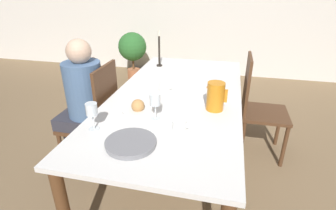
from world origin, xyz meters
The scene contains 14 objects.
ground_plane centered at (0.00, 0.00, 0.00)m, with size 20.00×20.00×0.00m, color #7F6647.
dining_table centered at (0.00, 0.00, 0.67)m, with size 1.00×2.09×0.75m.
chair_person_side centered at (-0.68, -0.11, 0.51)m, with size 0.42×0.42×0.98m.
chair_opposite centered at (0.68, 0.46, 0.51)m, with size 0.42×0.42×0.98m.
person_seated centered at (-0.77, -0.13, 0.70)m, with size 0.39×0.41×1.18m.
red_pitcher centered at (0.31, -0.21, 0.86)m, with size 0.15×0.12×0.20m.
wine_glass_water centered at (-0.38, -0.65, 0.88)m, with size 0.07×0.07×0.17m.
wine_glass_juice centered at (-0.06, -0.44, 0.88)m, with size 0.07×0.07×0.18m.
teacup_near_person centered at (0.12, -0.54, 0.78)m, with size 0.15×0.15×0.06m.
teacup_across centered at (-0.12, 0.05, 0.78)m, with size 0.15×0.15×0.06m.
serving_tray centered at (-0.10, -0.76, 0.77)m, with size 0.28×0.28×0.03m.
bread_plate centered at (-0.20, -0.36, 0.78)m, with size 0.22×0.22×0.09m.
candlestick_tall centered at (-0.33, 0.71, 0.90)m, with size 0.06×0.06×0.36m.
potted_plant centered at (-1.24, 2.30, 0.53)m, with size 0.48×0.48×0.80m.
Camera 1 is at (0.37, -1.89, 1.57)m, focal length 28.00 mm.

